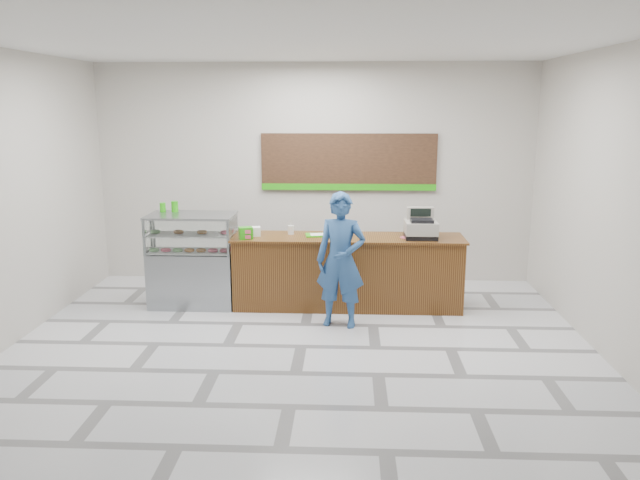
{
  "coord_description": "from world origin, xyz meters",
  "views": [
    {
      "loc": [
        0.55,
        -7.03,
        2.86
      ],
      "look_at": [
        0.19,
        0.9,
        1.12
      ],
      "focal_mm": 35.0,
      "sensor_mm": 36.0,
      "label": 1
    }
  ],
  "objects_px": {
    "sales_counter": "(348,272)",
    "serving_tray": "(318,235)",
    "customer": "(341,260)",
    "cash_register": "(421,227)",
    "display_case": "(193,259)"
  },
  "relations": [
    {
      "from": "cash_register",
      "to": "serving_tray",
      "type": "relative_size",
      "value": 1.25
    },
    {
      "from": "customer",
      "to": "serving_tray",
      "type": "bearing_deg",
      "value": 123.21
    },
    {
      "from": "display_case",
      "to": "serving_tray",
      "type": "xyz_separation_m",
      "value": [
        1.79,
        0.05,
        0.36
      ]
    },
    {
      "from": "display_case",
      "to": "customer",
      "type": "xyz_separation_m",
      "value": [
        2.13,
        -0.77,
        0.21
      ]
    },
    {
      "from": "display_case",
      "to": "serving_tray",
      "type": "distance_m",
      "value": 1.83
    },
    {
      "from": "display_case",
      "to": "serving_tray",
      "type": "height_order",
      "value": "display_case"
    },
    {
      "from": "sales_counter",
      "to": "serving_tray",
      "type": "height_order",
      "value": "serving_tray"
    },
    {
      "from": "cash_register",
      "to": "serving_tray",
      "type": "height_order",
      "value": "cash_register"
    },
    {
      "from": "sales_counter",
      "to": "serving_tray",
      "type": "bearing_deg",
      "value": 173.96
    },
    {
      "from": "sales_counter",
      "to": "cash_register",
      "type": "relative_size",
      "value": 7.05
    },
    {
      "from": "display_case",
      "to": "cash_register",
      "type": "bearing_deg",
      "value": -0.67
    },
    {
      "from": "sales_counter",
      "to": "serving_tray",
      "type": "distance_m",
      "value": 0.68
    },
    {
      "from": "cash_register",
      "to": "serving_tray",
      "type": "xyz_separation_m",
      "value": [
        -1.44,
        0.08,
        -0.15
      ]
    },
    {
      "from": "sales_counter",
      "to": "serving_tray",
      "type": "xyz_separation_m",
      "value": [
        -0.43,
        0.05,
        0.52
      ]
    },
    {
      "from": "serving_tray",
      "to": "customer",
      "type": "relative_size",
      "value": 0.21
    }
  ]
}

